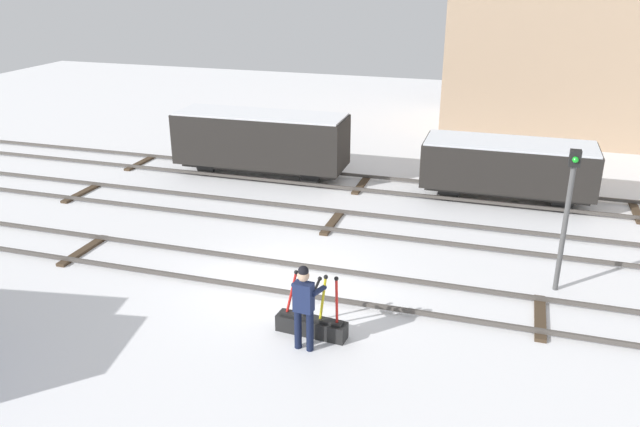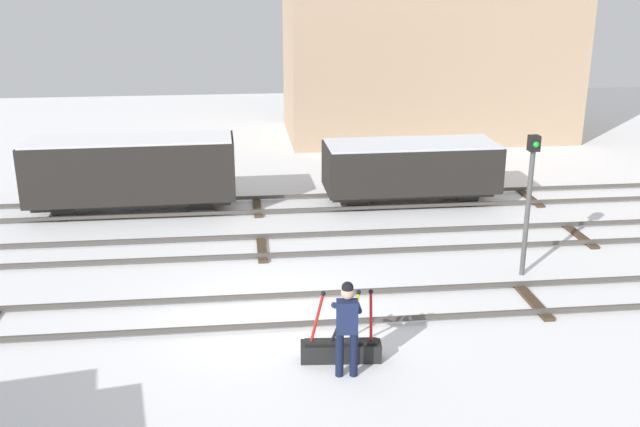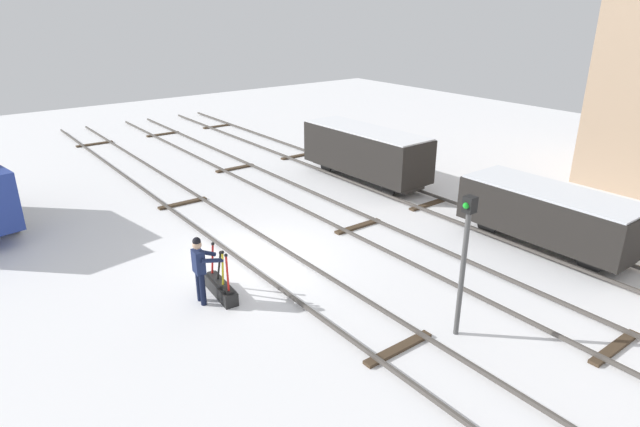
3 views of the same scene
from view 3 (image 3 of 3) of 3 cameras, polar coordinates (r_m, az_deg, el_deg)
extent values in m
plane|color=white|center=(16.47, -6.24, -4.73)|extent=(60.00, 60.00, 0.00)
cube|color=#4C4742|center=(16.10, -8.45, -4.98)|extent=(44.00, 0.07, 0.10)
cube|color=#4C4742|center=(16.76, -4.16, -3.68)|extent=(44.00, 0.07, 0.10)
cube|color=#423323|center=(32.09, -22.99, 6.87)|extent=(0.24, 1.94, 0.08)
cube|color=#423323|center=(21.33, -14.49, 1.07)|extent=(0.24, 1.94, 0.08)
cube|color=#423323|center=(12.47, 8.40, -14.11)|extent=(0.24, 1.94, 0.08)
cube|color=#4C4742|center=(18.09, 2.40, -1.66)|extent=(44.00, 0.07, 0.10)
cube|color=#4C4742|center=(18.98, 5.75, -0.61)|extent=(44.00, 0.07, 0.10)
cube|color=#423323|center=(33.22, -16.48, 8.15)|extent=(0.24, 1.94, 0.08)
cube|color=#423323|center=(25.43, -9.08, 4.81)|extent=(0.24, 1.94, 0.08)
cube|color=#423323|center=(18.56, 4.11, -1.38)|extent=(0.24, 1.94, 0.08)
cube|color=#423323|center=(14.05, 29.03, -12.44)|extent=(0.24, 1.94, 0.08)
cube|color=#4C4742|center=(20.42, 10.22, 0.78)|extent=(44.00, 0.07, 0.10)
cube|color=#4C4742|center=(21.45, 12.85, 1.60)|extent=(44.00, 0.07, 0.10)
cube|color=#423323|center=(34.62, -10.89, 9.17)|extent=(0.24, 1.94, 0.08)
cube|color=#423323|center=(27.23, -2.39, 6.19)|extent=(0.24, 1.94, 0.08)
cube|color=#423323|center=(20.96, 11.55, 0.97)|extent=(0.24, 1.94, 0.08)
cube|color=black|center=(14.55, -10.58, -7.98)|extent=(1.55, 0.49, 0.36)
cube|color=black|center=(14.45, -10.64, -7.26)|extent=(1.38, 0.32, 0.06)
cylinder|color=red|center=(14.60, -11.44, -4.86)|extent=(0.29, 0.08, 1.04)
sphere|color=black|center=(14.28, -11.42, -3.20)|extent=(0.09, 0.09, 0.09)
cylinder|color=black|center=(14.23, -10.76, -5.63)|extent=(0.43, 0.09, 1.00)
sphere|color=black|center=(13.86, -10.61, -4.14)|extent=(0.09, 0.09, 0.09)
cylinder|color=yellow|center=(14.01, -10.37, -5.93)|extent=(0.19, 0.07, 1.05)
sphere|color=black|center=(13.72, -10.42, -4.10)|extent=(0.09, 0.09, 0.09)
cylinder|color=red|center=(13.75, -9.89, -6.42)|extent=(0.09, 0.06, 1.05)
sphere|color=black|center=(13.53, -10.05, -4.43)|extent=(0.09, 0.09, 0.09)
cylinder|color=#111831|center=(14.31, -12.82, -7.52)|extent=(0.15, 0.15, 0.87)
cylinder|color=#111831|center=(14.09, -12.45, -7.97)|extent=(0.15, 0.15, 0.87)
cube|color=#192347|center=(13.86, -12.89, -5.05)|extent=(0.40, 0.27, 0.62)
sphere|color=tan|center=(13.66, -13.05, -3.30)|extent=(0.24, 0.24, 0.24)
sphere|color=black|center=(13.62, -13.08, -2.92)|extent=(0.21, 0.21, 0.21)
cylinder|color=#192347|center=(14.07, -12.21, -4.12)|extent=(0.16, 0.58, 0.34)
cylinder|color=#192347|center=(13.74, -11.49, -4.97)|extent=(0.16, 0.60, 0.24)
cylinder|color=black|center=(20.84, -30.09, -0.54)|extent=(0.93, 0.39, 0.90)
cylinder|color=#4C4C4C|center=(12.51, 14.97, -6.45)|extent=(0.12, 0.12, 3.08)
cube|color=black|center=(11.83, 15.76, 0.94)|extent=(0.24, 0.24, 0.36)
sphere|color=green|center=(11.73, 15.37, 0.81)|extent=(0.14, 0.14, 0.14)
cube|color=#2D2B28|center=(23.31, 4.78, 4.39)|extent=(5.85, 1.30, 0.20)
cube|color=black|center=(23.04, 4.86, 6.72)|extent=(6.18, 2.08, 1.76)
cube|color=white|center=(22.83, 4.93, 8.93)|extent=(6.05, 2.00, 0.06)
cylinder|color=black|center=(24.42, 0.66, 5.14)|extent=(0.70, 0.12, 0.70)
cylinder|color=black|center=(25.08, 2.55, 5.57)|extent=(0.70, 0.12, 0.70)
cylinder|color=black|center=(21.63, 7.36, 2.76)|extent=(0.70, 0.12, 0.70)
cylinder|color=black|center=(22.37, 9.27, 3.30)|extent=(0.70, 0.12, 0.70)
cube|color=#2D2B28|center=(18.29, 22.92, -2.27)|extent=(5.12, 1.28, 0.20)
cube|color=black|center=(18.01, 23.28, 0.07)|extent=(5.39, 2.10, 1.40)
cube|color=silver|center=(17.77, 23.63, 2.26)|extent=(5.28, 2.02, 0.06)
cylinder|color=black|center=(18.68, 17.45, -1.19)|extent=(0.70, 0.11, 0.70)
cylinder|color=black|center=(19.57, 19.38, -0.39)|extent=(0.70, 0.11, 0.70)
cylinder|color=black|center=(17.16, 26.91, -4.70)|extent=(0.70, 0.11, 0.70)
cylinder|color=black|center=(18.12, 28.51, -3.64)|extent=(0.70, 0.11, 0.70)
camera|label=1|loc=(9.63, -73.20, 6.50)|focal=35.66mm
camera|label=2|loc=(14.90, -65.53, 8.25)|focal=41.11mm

